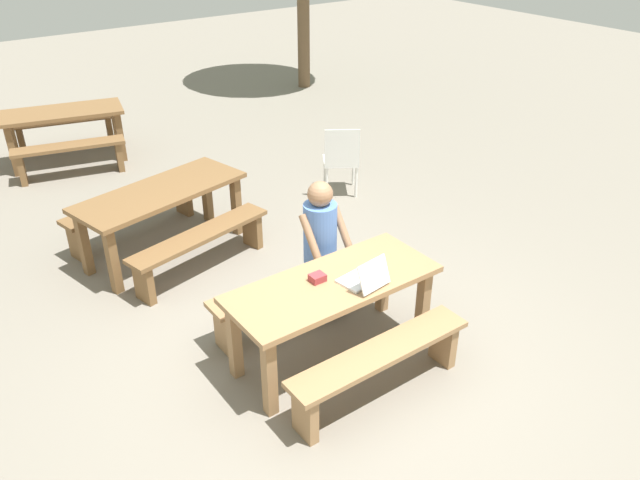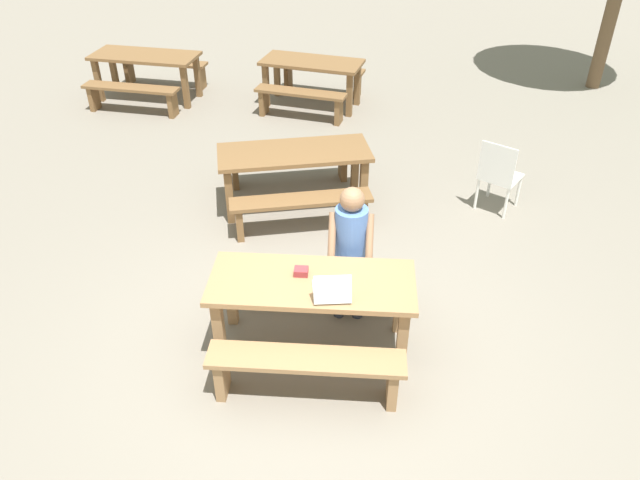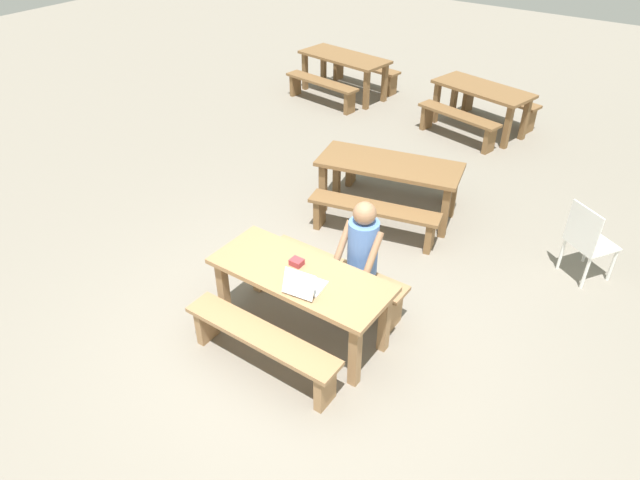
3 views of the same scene
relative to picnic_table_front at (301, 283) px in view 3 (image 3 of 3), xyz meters
The scene contains 17 objects.
ground_plane 0.63m from the picnic_table_front, ahead, with size 30.00×30.00×0.00m, color gray.
picnic_table_front is the anchor object (origin of this frame).
bench_near 0.68m from the picnic_table_front, 90.00° to the right, with size 1.61×0.30×0.46m.
bench_far 0.68m from the picnic_table_front, 90.00° to the left, with size 1.61×0.30×0.46m.
laptop 0.31m from the picnic_table_front, 45.34° to the right, with size 0.35×0.36×0.25m.
small_pouch 0.20m from the picnic_table_front, 142.15° to the left, with size 0.12×0.10×0.06m.
person_seated 0.67m from the picnic_table_front, 61.44° to the left, with size 0.41×0.41×1.33m.
plastic_chair 3.26m from the picnic_table_front, 51.16° to the left, with size 0.61×0.61×0.93m.
picnic_table_mid 2.50m from the picnic_table_front, 99.61° to the left, with size 1.93×1.11×0.75m.
bench_mid_south 1.92m from the picnic_table_front, 98.51° to the left, with size 1.66×0.66×0.45m.
bench_mid_north 3.12m from the picnic_table_front, 100.28° to the left, with size 1.66×0.66×0.45m.
picnic_table_rear 5.77m from the picnic_table_front, 94.74° to the left, with size 1.76×1.08×0.77m.
bench_rear_south 5.22m from the picnic_table_front, 96.76° to the left, with size 1.51×0.63×0.46m.
bench_rear_north 6.34m from the picnic_table_front, 93.09° to the left, with size 1.51×0.63×0.46m.
picnic_table_distant 6.72m from the picnic_table_front, 119.40° to the left, with size 1.86×0.98×0.77m.
bench_distant_south 6.23m from the picnic_table_front, 122.99° to the left, with size 1.62×0.51×0.45m.
bench_distant_north 7.25m from the picnic_table_front, 116.32° to the left, with size 1.62×0.51×0.45m.
Camera 3 is at (2.55, -3.33, 4.04)m, focal length 31.78 mm.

